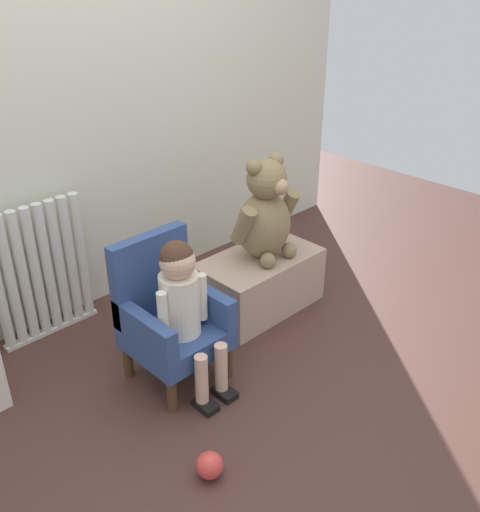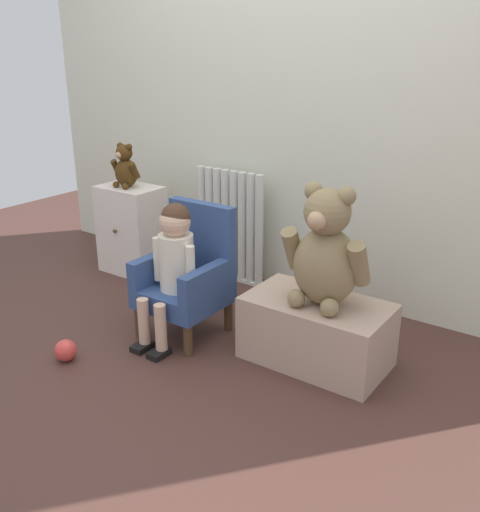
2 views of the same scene
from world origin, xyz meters
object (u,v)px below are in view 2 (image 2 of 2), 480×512
object	(u,v)px
radiator	(230,226)
small_dresser	(132,230)
child_armchair	(189,276)
low_bench	(316,331)
large_teddy_bear	(326,253)
toy_ball	(66,350)
child_figure	(173,255)
small_teddy_bear	(126,168)

from	to	relation	value
radiator	small_dresser	xyz separation A→B (m)	(-0.59, -0.26, -0.06)
child_armchair	low_bench	size ratio (longest dim) A/B	1.01
small_dresser	child_armchair	world-z (taller)	child_armchair
child_armchair	low_bench	distance (m)	0.70
small_dresser	large_teddy_bear	bearing A→B (deg)	-11.98
small_dresser	toy_ball	bearing A→B (deg)	-60.82
child_figure	low_bench	distance (m)	0.77
radiator	low_bench	xyz separation A→B (m)	(0.92, -0.58, -0.19)
small_dresser	low_bench	distance (m)	1.55
child_figure	small_teddy_bear	distance (m)	1.01
radiator	child_armchair	world-z (taller)	radiator
small_teddy_bear	toy_ball	xyz separation A→B (m)	(0.56, -0.98, -0.63)
small_dresser	toy_ball	xyz separation A→B (m)	(0.55, -0.99, -0.23)
radiator	child_figure	size ratio (longest dim) A/B	0.99
toy_ball	small_teddy_bear	bearing A→B (deg)	119.61
small_dresser	low_bench	xyz separation A→B (m)	(1.51, -0.32, -0.13)
small_dresser	large_teddy_bear	xyz separation A→B (m)	(1.54, -0.33, 0.26)
radiator	toy_ball	size ratio (longest dim) A/B	6.74
child_armchair	child_figure	world-z (taller)	child_figure
child_armchair	toy_ball	xyz separation A→B (m)	(-0.28, -0.57, -0.25)
radiator	small_teddy_bear	bearing A→B (deg)	-155.03
low_bench	child_figure	bearing A→B (deg)	-163.06
child_armchair	low_bench	world-z (taller)	child_armchair
child_figure	low_bench	size ratio (longest dim) A/B	1.07
toy_ball	radiator	bearing A→B (deg)	88.52
low_bench	small_teddy_bear	xyz separation A→B (m)	(-1.51, 0.31, 0.53)
low_bench	radiator	bearing A→B (deg)	147.76
low_bench	small_dresser	bearing A→B (deg)	167.97
child_figure	large_teddy_bear	world-z (taller)	large_teddy_bear
child_armchair	toy_ball	world-z (taller)	child_armchair
small_dresser	child_figure	xyz separation A→B (m)	(0.83, -0.53, 0.17)
child_armchair	toy_ball	bearing A→B (deg)	-115.71
child_figure	small_teddy_bear	world-z (taller)	small_teddy_bear
large_teddy_bear	toy_ball	bearing A→B (deg)	-145.80
small_dresser	small_teddy_bear	distance (m)	0.40
large_teddy_bear	child_armchair	bearing A→B (deg)	-172.49
radiator	low_bench	bearing A→B (deg)	-32.24
radiator	toy_ball	world-z (taller)	radiator
large_teddy_bear	small_teddy_bear	bearing A→B (deg)	168.54
child_figure	large_teddy_bear	distance (m)	0.74
child_figure	large_teddy_bear	bearing A→B (deg)	15.96
child_figure	radiator	bearing A→B (deg)	107.23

